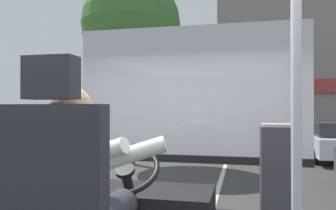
{
  "coord_description": "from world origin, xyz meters",
  "views": [
    {
      "loc": [
        0.56,
        -1.91,
        1.88
      ],
      "look_at": [
        -0.18,
        1.36,
        1.9
      ],
      "focal_mm": 35.44,
      "sensor_mm": 36.0,
      "label": 1
    }
  ],
  "objects_px": {
    "handrail_pole": "(296,116)",
    "parked_car_red": "(311,130)",
    "bus_driver": "(79,187)",
    "parked_car_white": "(332,140)",
    "fare_box": "(276,190)"
  },
  "relations": [
    {
      "from": "handrail_pole",
      "to": "parked_car_red",
      "type": "xyz_separation_m",
      "value": [
        3.21,
        16.75,
        -1.11
      ]
    },
    {
      "from": "bus_driver",
      "to": "parked_car_white",
      "type": "xyz_separation_m",
      "value": [
        3.92,
        11.6,
        -0.79
      ]
    },
    {
      "from": "bus_driver",
      "to": "fare_box",
      "type": "distance_m",
      "value": 1.45
    },
    {
      "from": "handrail_pole",
      "to": "parked_car_red",
      "type": "relative_size",
      "value": 0.47
    },
    {
      "from": "bus_driver",
      "to": "fare_box",
      "type": "relative_size",
      "value": 0.83
    },
    {
      "from": "bus_driver",
      "to": "parked_car_red",
      "type": "bearing_deg",
      "value": 75.91
    },
    {
      "from": "bus_driver",
      "to": "parked_car_red",
      "type": "distance_m",
      "value": 17.3
    },
    {
      "from": "bus_driver",
      "to": "parked_car_red",
      "type": "height_order",
      "value": "bus_driver"
    },
    {
      "from": "bus_driver",
      "to": "parked_car_white",
      "type": "bearing_deg",
      "value": 71.31
    },
    {
      "from": "fare_box",
      "to": "parked_car_white",
      "type": "xyz_separation_m",
      "value": [
        2.91,
        10.58,
        -0.58
      ]
    },
    {
      "from": "handrail_pole",
      "to": "fare_box",
      "type": "xyz_separation_m",
      "value": [
        0.01,
        1.0,
        -0.55
      ]
    },
    {
      "from": "bus_driver",
      "to": "parked_car_red",
      "type": "relative_size",
      "value": 0.18
    },
    {
      "from": "bus_driver",
      "to": "handrail_pole",
      "type": "height_order",
      "value": "handrail_pole"
    },
    {
      "from": "fare_box",
      "to": "handrail_pole",
      "type": "bearing_deg",
      "value": -90.56
    },
    {
      "from": "parked_car_white",
      "to": "parked_car_red",
      "type": "bearing_deg",
      "value": 86.85
    }
  ]
}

